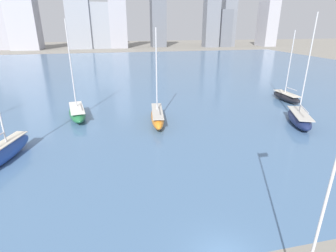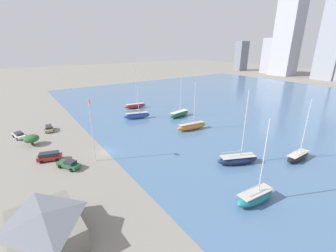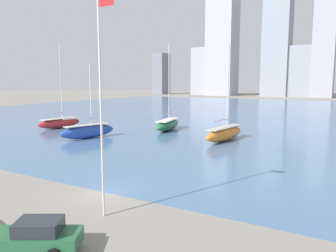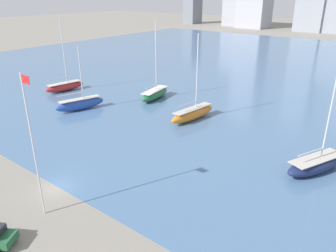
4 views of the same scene
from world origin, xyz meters
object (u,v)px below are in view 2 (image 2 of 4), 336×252
(sailboat_black, at_px, (298,156))
(parked_pickup_green, at_px, (69,164))
(boat_shed, at_px, (45,228))
(sailboat_teal, at_px, (255,196))
(sailboat_blue, at_px, (137,115))
(parked_suv_red, at_px, (49,156))
(parked_wagon_tan, at_px, (49,128))
(sailboat_navy, at_px, (238,159))
(parked_sedan_white, at_px, (19,135))
(flag_pole, at_px, (92,129))
(sailboat_orange, at_px, (192,126))
(sailboat_red, at_px, (135,106))
(sailboat_green, at_px, (179,114))

(sailboat_black, bearing_deg, parked_pickup_green, -120.88)
(boat_shed, height_order, sailboat_teal, sailboat_teal)
(sailboat_blue, height_order, parked_pickup_green, sailboat_blue)
(sailboat_blue, relative_size, sailboat_teal, 0.81)
(parked_suv_red, distance_m, parked_wagon_tan, 19.82)
(boat_shed, distance_m, sailboat_navy, 36.03)
(parked_suv_red, height_order, parked_sedan_white, parked_suv_red)
(flag_pole, relative_size, parked_sedan_white, 2.57)
(parked_suv_red, bearing_deg, parked_sedan_white, -149.31)
(sailboat_orange, distance_m, sailboat_teal, 33.21)
(sailboat_black, distance_m, parked_wagon_tan, 65.22)
(sailboat_red, xyz_separation_m, parked_wagon_tan, (8.07, -32.04, -0.17))
(sailboat_navy, distance_m, parked_suv_red, 40.29)
(sailboat_black, bearing_deg, parked_suv_red, -124.70)
(flag_pole, xyz_separation_m, sailboat_red, (-33.64, 26.75, -6.35))
(boat_shed, height_order, sailboat_red, sailboat_red)
(sailboat_teal, bearing_deg, parked_suv_red, -139.17)
(sailboat_red, distance_m, sailboat_navy, 51.94)
(flag_pole, bearing_deg, sailboat_red, 141.51)
(parked_pickup_green, relative_size, parked_sedan_white, 1.01)
(sailboat_blue, bearing_deg, parked_pickup_green, -34.98)
(sailboat_blue, distance_m, sailboat_teal, 49.45)
(sailboat_red, xyz_separation_m, sailboat_navy, (51.88, -2.57, 0.00))
(parked_wagon_tan, bearing_deg, flag_pole, 107.74)
(parked_wagon_tan, bearing_deg, sailboat_blue, 176.87)
(sailboat_green, distance_m, parked_suv_red, 43.22)
(sailboat_red, bearing_deg, parked_pickup_green, -35.33)
(sailboat_navy, xyz_separation_m, sailboat_teal, (9.67, -7.79, 0.08))
(boat_shed, distance_m, flag_pole, 21.83)
(sailboat_teal, bearing_deg, parked_sedan_white, -145.95)
(sailboat_navy, xyz_separation_m, parked_suv_red, (-24.18, -32.22, -0.01))
(sailboat_blue, height_order, sailboat_navy, sailboat_navy)
(sailboat_red, height_order, parked_sedan_white, sailboat_red)
(boat_shed, distance_m, parked_pickup_green, 18.99)
(sailboat_black, xyz_separation_m, sailboat_red, (-58.27, -9.59, 0.12))
(parked_suv_red, bearing_deg, boat_shed, 7.41)
(parked_wagon_tan, bearing_deg, parked_pickup_green, 95.91)
(flag_pole, distance_m, sailboat_teal, 32.97)
(sailboat_blue, relative_size, parked_suv_red, 2.18)
(parked_wagon_tan, relative_size, parked_sedan_white, 0.89)
(sailboat_teal, relative_size, parked_suv_red, 2.70)
(boat_shed, height_order, sailboat_green, sailboat_green)
(sailboat_navy, xyz_separation_m, parked_pickup_green, (-18.40, -29.53, -0.16))
(boat_shed, bearing_deg, sailboat_navy, 86.47)
(boat_shed, relative_size, sailboat_teal, 0.71)
(sailboat_red, bearing_deg, parked_wagon_tan, -67.40)
(parked_suv_red, bearing_deg, parked_pickup_green, 41.49)
(sailboat_green, relative_size, sailboat_teal, 1.08)
(boat_shed, distance_m, parked_suv_red, 23.91)
(sailboat_red, bearing_deg, sailboat_navy, 5.62)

